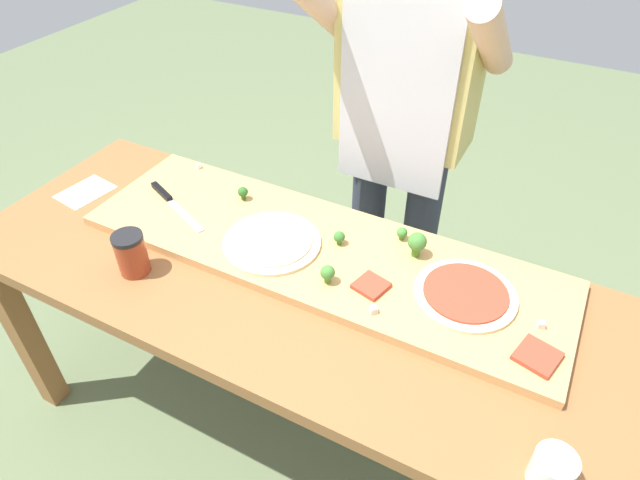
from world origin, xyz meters
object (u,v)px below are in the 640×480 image
(prep_table, at_px, (288,302))
(pizza_slice_far_right, at_px, (537,356))
(pizza_whole_tomato_red, at_px, (465,294))
(sauce_jar, at_px, (131,254))
(broccoli_floret_center_left, at_px, (328,273))
(flour_cup, at_px, (552,471))
(recipe_note, at_px, (85,192))
(cheese_crumble_c, at_px, (541,324))
(broccoli_floret_center_right, at_px, (339,237))
(broccoli_floret_front_mid, at_px, (417,243))
(pizza_whole_cheese_artichoke, at_px, (272,242))
(broccoli_floret_front_left, at_px, (402,233))
(cook_center, at_px, (404,112))
(broccoli_floret_back_right, at_px, (243,192))
(pizza_slice_center, at_px, (371,286))
(cheese_crumble_b, at_px, (199,166))
(chefs_knife, at_px, (170,200))
(cheese_crumble_a, at_px, (373,310))

(prep_table, height_order, pizza_slice_far_right, pizza_slice_far_right)
(pizza_whole_tomato_red, xyz_separation_m, sauce_jar, (-0.82, -0.29, 0.03))
(broccoli_floret_center_left, distance_m, flour_cup, 0.66)
(pizza_slice_far_right, height_order, recipe_note, pizza_slice_far_right)
(cheese_crumble_c, bearing_deg, broccoli_floret_center_right, 174.50)
(recipe_note, bearing_deg, cheese_crumble_c, 2.73)
(cheese_crumble_c, height_order, recipe_note, cheese_crumble_c)
(prep_table, relative_size, pizza_whole_tomato_red, 7.21)
(broccoli_floret_front_mid, relative_size, flour_cup, 0.91)
(prep_table, distance_m, cheese_crumble_c, 0.66)
(pizza_whole_cheese_artichoke, height_order, recipe_note, pizza_whole_cheese_artichoke)
(broccoli_floret_front_left, height_order, broccoli_floret_center_left, broccoli_floret_center_left)
(broccoli_floret_front_mid, bearing_deg, prep_table, -143.43)
(pizza_slice_far_right, bearing_deg, cook_center, 134.04)
(broccoli_floret_center_left, height_order, cook_center, cook_center)
(broccoli_floret_back_right, bearing_deg, flour_cup, -25.15)
(pizza_whole_tomato_red, xyz_separation_m, pizza_slice_center, (-0.22, -0.08, -0.00))
(pizza_slice_center, bearing_deg, cheese_crumble_c, 8.91)
(cheese_crumble_b, xyz_separation_m, cheese_crumble_c, (1.14, -0.19, 0.00))
(prep_table, distance_m, pizza_slice_far_right, 0.66)
(prep_table, relative_size, broccoli_floret_center_left, 35.18)
(broccoli_floret_back_right, distance_m, broccoli_floret_center_right, 0.36)
(chefs_knife, xyz_separation_m, broccoli_floret_center_left, (0.59, -0.09, 0.03))
(cheese_crumble_b, bearing_deg, cheese_crumble_c, -9.40)
(pizza_slice_center, relative_size, broccoli_floret_center_left, 1.45)
(broccoli_floret_center_left, relative_size, cheese_crumble_b, 3.54)
(broccoli_floret_center_right, bearing_deg, cheese_crumble_c, -5.50)
(cook_center, bearing_deg, cheese_crumble_a, -73.96)
(sauce_jar, bearing_deg, broccoli_floret_center_right, 36.09)
(pizza_whole_cheese_artichoke, height_order, pizza_slice_center, pizza_whole_cheese_artichoke)
(pizza_whole_tomato_red, bearing_deg, pizza_slice_center, -159.82)
(broccoli_floret_back_right, height_order, recipe_note, broccoli_floret_back_right)
(cook_center, bearing_deg, broccoli_floret_center_right, -91.27)
(broccoli_floret_front_left, relative_size, recipe_note, 0.25)
(broccoli_floret_front_left, height_order, broccoli_floret_front_mid, broccoli_floret_front_mid)
(flour_cup, bearing_deg, pizza_slice_far_right, 105.86)
(chefs_knife, bearing_deg, broccoli_floret_front_left, 12.87)
(broccoli_floret_center_right, height_order, sauce_jar, sauce_jar)
(flour_cup, height_order, recipe_note, flour_cup)
(broccoli_floret_center_left, distance_m, cheese_crumble_a, 0.15)
(cheese_crumble_a, bearing_deg, cheese_crumble_b, 156.96)
(broccoli_floret_back_right, xyz_separation_m, broccoli_floret_center_right, (0.36, -0.05, -0.00))
(pizza_slice_far_right, relative_size, recipe_note, 0.55)
(chefs_knife, height_order, cheese_crumble_a, cheese_crumble_a)
(broccoli_floret_back_right, distance_m, flour_cup, 1.10)
(chefs_knife, height_order, recipe_note, chefs_knife)
(broccoli_floret_front_mid, distance_m, cook_center, 0.45)
(cheese_crumble_b, relative_size, flour_cup, 0.18)
(flour_cup, bearing_deg, broccoli_floret_front_mid, 133.04)
(cheese_crumble_b, bearing_deg, recipe_note, -135.92)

